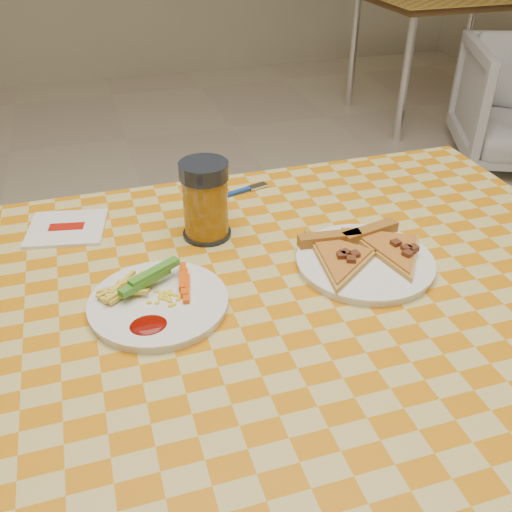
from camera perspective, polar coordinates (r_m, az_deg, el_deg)
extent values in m
cylinder|color=silver|center=(1.60, 15.19, -4.58)|extent=(0.06, 0.06, 0.71)
cube|color=brown|center=(0.93, 0.25, -5.05)|extent=(1.20, 0.80, 0.04)
cylinder|color=silver|center=(3.50, 14.66, 16.53)|extent=(0.06, 0.06, 0.71)
cylinder|color=silver|center=(4.07, 9.69, 19.40)|extent=(0.06, 0.06, 0.71)
cylinder|color=silver|center=(4.53, 20.36, 19.31)|extent=(0.06, 0.06, 0.71)
cylinder|color=white|center=(0.90, -9.71, -4.78)|extent=(0.23, 0.23, 0.01)
cylinder|color=white|center=(0.99, 10.82, -0.68)|extent=(0.26, 0.26, 0.01)
cube|color=#296910|center=(0.91, -10.58, -2.03)|extent=(0.10, 0.07, 0.02)
cube|color=#F8540B|center=(0.91, -7.16, -2.68)|extent=(0.06, 0.08, 0.01)
ellipsoid|color=#6E0802|center=(0.85, -10.71, -6.86)|extent=(0.06, 0.05, 0.01)
cube|color=#A86426|center=(1.02, 7.35, 1.67)|extent=(0.11, 0.04, 0.02)
cube|color=#A86426|center=(1.05, 11.34, 2.31)|extent=(0.11, 0.05, 0.02)
cylinder|color=black|center=(1.07, -4.91, 2.29)|extent=(0.09, 0.09, 0.01)
cylinder|color=#8C590F|center=(1.04, -5.05, 4.90)|extent=(0.08, 0.08, 0.12)
cylinder|color=black|center=(1.01, -5.25, 8.51)|extent=(0.09, 0.09, 0.03)
cube|color=white|center=(1.14, -18.40, 2.66)|extent=(0.16, 0.15, 0.01)
cube|color=#A81209|center=(1.14, -18.43, 2.82)|extent=(0.07, 0.04, 0.00)
cube|color=#163A97|center=(1.20, -2.56, 6.23)|extent=(0.10, 0.04, 0.01)
cube|color=silver|center=(1.24, 0.16, 7.01)|extent=(0.05, 0.03, 0.00)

